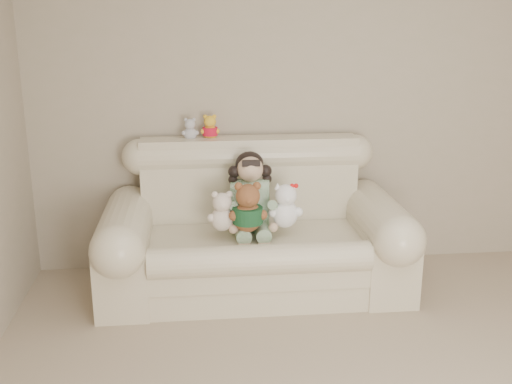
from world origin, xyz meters
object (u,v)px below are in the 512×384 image
object	(u,v)px
brown_teddy	(248,203)
cream_teddy	(222,207)
sofa	(255,221)
white_cat	(286,201)
seated_child	(250,191)

from	to	relation	value
brown_teddy	cream_teddy	bearing A→B (deg)	142.94
sofa	white_cat	bearing A→B (deg)	-26.43
white_cat	cream_teddy	xyz separation A→B (m)	(-0.42, -0.02, -0.02)
sofa	seated_child	distance (m)	0.21
brown_teddy	white_cat	xyz separation A→B (m)	(0.26, 0.06, -0.02)
sofa	white_cat	world-z (taller)	sofa
sofa	cream_teddy	world-z (taller)	sofa
sofa	seated_child	world-z (taller)	sofa
white_cat	brown_teddy	bearing A→B (deg)	169.40
brown_teddy	cream_teddy	world-z (taller)	brown_teddy
brown_teddy	white_cat	bearing A→B (deg)	-10.01
seated_child	brown_teddy	bearing A→B (deg)	-90.53
sofa	cream_teddy	distance (m)	0.29
seated_child	brown_teddy	world-z (taller)	seated_child
sofa	brown_teddy	bearing A→B (deg)	-110.40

